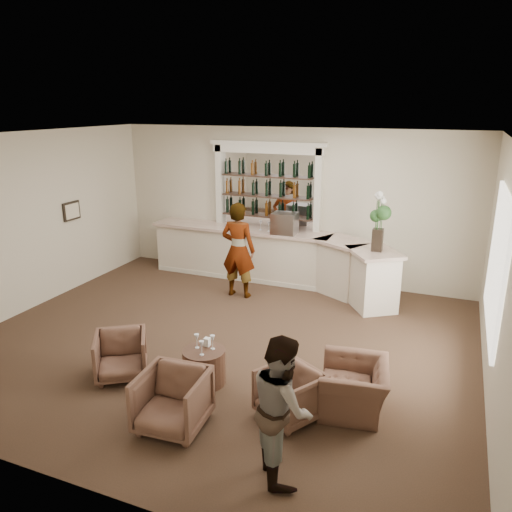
% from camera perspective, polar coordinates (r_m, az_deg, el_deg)
% --- Properties ---
extents(ground, '(8.00, 8.00, 0.00)m').
position_cam_1_polar(ground, '(8.40, -4.02, -9.69)').
color(ground, '#4E3427').
rests_on(ground, ground).
extents(room_shell, '(8.04, 7.02, 3.32)m').
position_cam_1_polar(room_shell, '(8.21, -1.15, 6.98)').
color(room_shell, beige).
rests_on(room_shell, ground).
extents(bar_counter, '(5.72, 1.80, 1.14)m').
position_cam_1_polar(bar_counter, '(10.81, 2.10, -0.17)').
color(bar_counter, white).
rests_on(bar_counter, ground).
extents(back_bar_alcove, '(2.64, 0.25, 3.00)m').
position_cam_1_polar(back_bar_alcove, '(10.97, 1.27, 7.92)').
color(back_bar_alcove, white).
rests_on(back_bar_alcove, ground).
extents(cocktail_table, '(0.60, 0.60, 0.50)m').
position_cam_1_polar(cocktail_table, '(7.18, -5.94, -12.44)').
color(cocktail_table, '#4D2D21').
rests_on(cocktail_table, ground).
extents(sommelier, '(0.71, 0.47, 1.94)m').
position_cam_1_polar(sommelier, '(9.96, -2.03, 0.68)').
color(sommelier, gray).
rests_on(sommelier, ground).
extents(guest, '(0.92, 0.97, 1.58)m').
position_cam_1_polar(guest, '(5.35, 2.99, -16.85)').
color(guest, gray).
rests_on(guest, ground).
extents(armchair_left, '(0.99, 0.99, 0.66)m').
position_cam_1_polar(armchair_left, '(7.50, -15.17, -10.92)').
color(armchair_left, brown).
rests_on(armchair_left, ground).
extents(armchair_center, '(0.84, 0.86, 0.73)m').
position_cam_1_polar(armchair_center, '(6.30, -9.53, -16.00)').
color(armchair_center, brown).
rests_on(armchair_center, ground).
extents(armchair_right, '(0.95, 0.96, 0.64)m').
position_cam_1_polar(armchair_right, '(6.42, 3.89, -15.52)').
color(armchair_right, brown).
rests_on(armchair_right, ground).
extents(armchair_far, '(0.99, 1.09, 0.63)m').
position_cam_1_polar(armchair_far, '(6.69, 11.13, -14.46)').
color(armchair_far, brown).
rests_on(armchair_far, ground).
extents(espresso_machine, '(0.52, 0.44, 0.45)m').
position_cam_1_polar(espresso_machine, '(10.49, 3.29, 3.74)').
color(espresso_machine, '#B4B5B9').
rests_on(espresso_machine, bar_counter).
extents(flower_vase, '(0.29, 0.29, 1.11)m').
position_cam_1_polar(flower_vase, '(9.42, 13.88, 4.25)').
color(flower_vase, black).
rests_on(flower_vase, bar_counter).
extents(wine_glass_bar_left, '(0.07, 0.07, 0.21)m').
position_cam_1_polar(wine_glass_bar_left, '(10.69, 1.47, 3.37)').
color(wine_glass_bar_left, white).
rests_on(wine_glass_bar_left, bar_counter).
extents(wine_glass_bar_right, '(0.07, 0.07, 0.21)m').
position_cam_1_polar(wine_glass_bar_right, '(10.82, 0.52, 3.54)').
color(wine_glass_bar_right, white).
rests_on(wine_glass_bar_right, bar_counter).
extents(wine_glass_tbl_a, '(0.07, 0.07, 0.21)m').
position_cam_1_polar(wine_glass_tbl_a, '(7.09, -6.78, -9.63)').
color(wine_glass_tbl_a, white).
rests_on(wine_glass_tbl_a, cocktail_table).
extents(wine_glass_tbl_b, '(0.07, 0.07, 0.21)m').
position_cam_1_polar(wine_glass_tbl_b, '(7.03, -4.99, -9.80)').
color(wine_glass_tbl_b, white).
rests_on(wine_glass_tbl_b, cocktail_table).
extents(wine_glass_tbl_c, '(0.07, 0.07, 0.21)m').
position_cam_1_polar(wine_glass_tbl_c, '(6.89, -6.24, -10.43)').
color(wine_glass_tbl_c, white).
rests_on(wine_glass_tbl_c, cocktail_table).
extents(napkin_holder, '(0.08, 0.08, 0.12)m').
position_cam_1_polar(napkin_holder, '(7.15, -5.63, -9.75)').
color(napkin_holder, white).
rests_on(napkin_holder, cocktail_table).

